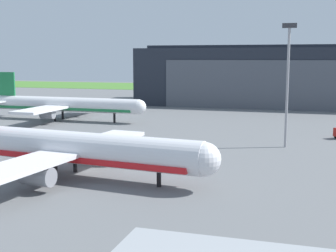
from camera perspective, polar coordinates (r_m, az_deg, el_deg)
The scene contains 6 objects.
ground_plane at distance 65.79m, azimuth -9.70°, elevation -5.33°, with size 440.00×440.00×0.00m, color slate.
grass_field_strip at distance 240.58m, azimuth 9.86°, elevation 4.58°, with size 440.00×56.00×0.08m, color #4A8031.
maintenance_hangar at distance 159.19m, azimuth 14.06°, elevation 5.92°, with size 92.99×36.19×19.57m.
airliner_far_right at distance 118.15m, azimuth -12.65°, elevation 2.55°, with size 42.87×33.43×11.77m.
airliner_near_left at distance 61.65m, azimuth -11.34°, elevation -2.76°, with size 38.94×33.40×13.09m.
apron_light_mast at distance 82.31m, azimuth 14.43°, elevation 5.89°, with size 2.40×0.50×21.17m.
Camera 1 is at (28.69, -57.15, 15.46)m, focal length 49.84 mm.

